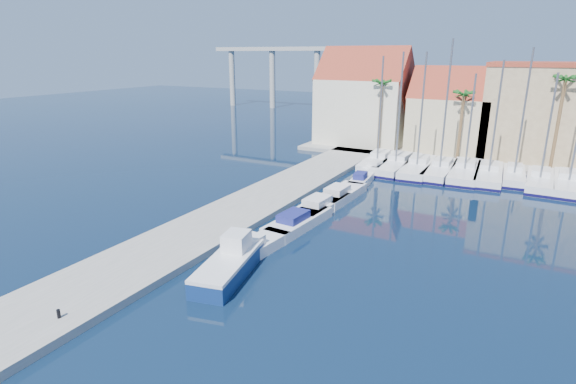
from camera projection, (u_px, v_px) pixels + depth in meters
ground at (226, 331)px, 21.89m from camera, size 260.00×260.00×0.00m
quay_west at (235, 213)px, 37.26m from camera, size 6.00×77.00×0.50m
shore_north at (513, 157)px, 57.39m from camera, size 54.00×16.00×0.50m
bollard at (59, 314)px, 22.05m from camera, size 0.18×0.18×0.45m
fishing_boat at (230, 263)px, 27.28m from camera, size 3.57×6.92×2.31m
motorboat_west_0 at (253, 247)px, 30.12m from camera, size 2.47×6.22×1.40m
motorboat_west_1 at (297, 221)px, 34.83m from camera, size 2.80×7.24×1.40m
motorboat_west_2 at (321, 205)px, 38.47m from camera, size 2.70×7.37×1.40m
motorboat_west_3 at (340, 194)px, 41.51m from camera, size 2.62×7.26×1.40m
motorboat_west_4 at (361, 180)px, 46.13m from camera, size 2.09×5.15×1.40m
motorboat_west_5 at (376, 168)px, 50.97m from camera, size 1.98×5.30×1.40m
sailboat_0 at (378, 161)px, 54.09m from camera, size 3.23×10.21×12.70m
sailboat_1 at (397, 164)px, 52.71m from camera, size 3.38×11.23×13.16m
sailboat_2 at (418, 167)px, 51.27m from camera, size 3.53×10.82×13.17m
sailboat_3 at (441, 169)px, 50.06m from camera, size 2.74×9.89×14.43m
sailboat_4 at (465, 171)px, 49.40m from camera, size 3.46×10.88×11.01m
sailboat_5 at (489, 174)px, 48.26m from camera, size 3.26×10.21×12.38m
sailboat_6 at (514, 175)px, 47.62m from camera, size 2.59×8.18×13.56m
sailboat_7 at (540, 180)px, 45.85m from camera, size 2.52×9.34×11.26m
sailboat_8 at (568, 182)px, 44.95m from camera, size 2.90×10.18×13.90m
building_0 at (364, 101)px, 63.91m from camera, size 12.30×9.00×13.50m
building_1 at (451, 115)px, 58.75m from camera, size 10.30×8.00×11.00m
building_2 at (548, 111)px, 54.24m from camera, size 14.20×10.20×11.50m
palm_0 at (382, 85)px, 57.13m from camera, size 2.60×2.60×10.15m
palm_1 at (464, 96)px, 52.80m from camera, size 2.60×2.60×9.15m
palm_2 at (565, 82)px, 47.64m from camera, size 2.60×2.60×11.15m
viaduct at (298, 65)px, 105.49m from camera, size 48.00×2.20×14.45m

